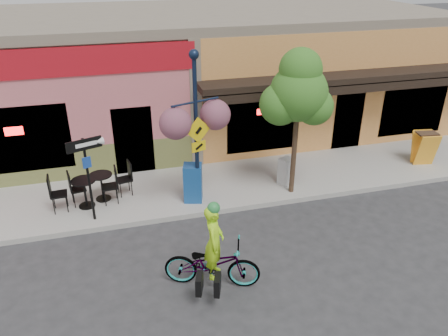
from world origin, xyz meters
name	(u,v)px	position (x,y,z in m)	size (l,w,h in m)	color
ground	(261,218)	(0.00, 0.00, 0.00)	(90.00, 90.00, 0.00)	#2D2D30
sidewalk	(239,182)	(0.00, 2.00, 0.07)	(24.00, 3.00, 0.15)	#9E9B93
curb	(254,206)	(0.00, 0.55, 0.07)	(24.00, 0.12, 0.15)	#A8A59E
building	(199,70)	(0.00, 7.50, 2.25)	(18.20, 8.20, 4.50)	#C56168
bicycle	(212,264)	(-1.88, -2.16, 0.54)	(0.72, 2.05, 1.08)	maroon
cyclist_rider	(214,252)	(-1.83, -2.16, 0.84)	(0.61, 0.40, 1.68)	#B3FA1A
lamp_post	(196,132)	(-1.50, 0.99, 2.28)	(1.36, 0.54, 4.26)	#111E36
one_way_sign	(89,180)	(-4.31, 0.91, 1.30)	(0.88, 0.19, 2.30)	black
cafe_set_left	(85,189)	(-4.51, 1.63, 0.68)	(1.78, 0.89, 1.07)	black
cafe_set_right	(101,183)	(-4.07, 1.92, 0.66)	(1.70, 0.85, 1.02)	black
newspaper_box_blue	(193,183)	(-1.60, 1.19, 0.70)	(0.50, 0.44, 1.10)	navy
newspaper_box_grey	(286,171)	(1.28, 1.41, 0.57)	(0.39, 0.35, 0.84)	#A8A8A8
street_tree	(296,124)	(1.27, 0.93, 2.26)	(1.65, 1.65, 4.22)	#3D7A26
sandwich_board	(427,151)	(6.16, 1.35, 0.70)	(0.66, 0.48, 1.10)	#FFA928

